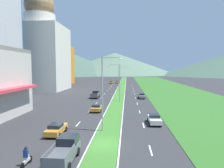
# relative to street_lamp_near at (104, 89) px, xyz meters

# --- Properties ---
(ground_plane) EXTENTS (600.00, 600.00, 0.00)m
(ground_plane) POSITION_rel_street_lamp_near_xyz_m (0.57, -5.00, -5.87)
(ground_plane) COLOR #2D2D30
(grass_median) EXTENTS (3.20, 240.00, 0.06)m
(grass_median) POSITION_rel_street_lamp_near_xyz_m (0.57, 55.00, -5.84)
(grass_median) COLOR #387028
(grass_median) RESTS_ON ground_plane
(grass_verge_right) EXTENTS (24.00, 240.00, 0.06)m
(grass_verge_right) POSITION_rel_street_lamp_near_xyz_m (21.17, 55.00, -5.84)
(grass_verge_right) COLOR #2D6023
(grass_verge_right) RESTS_ON ground_plane
(lane_dash_left_2) EXTENTS (0.16, 2.80, 0.01)m
(lane_dash_left_2) POSITION_rel_street_lamp_near_xyz_m (-4.53, -6.15, -5.87)
(lane_dash_left_2) COLOR silver
(lane_dash_left_2) RESTS_ON ground_plane
(lane_dash_left_3) EXTENTS (0.16, 2.80, 0.01)m
(lane_dash_left_3) POSITION_rel_street_lamp_near_xyz_m (-4.53, 3.28, -5.87)
(lane_dash_left_3) COLOR silver
(lane_dash_left_3) RESTS_ON ground_plane
(lane_dash_left_4) EXTENTS (0.16, 2.80, 0.01)m
(lane_dash_left_4) POSITION_rel_street_lamp_near_xyz_m (-4.53, 12.71, -5.87)
(lane_dash_left_4) COLOR silver
(lane_dash_left_4) RESTS_ON ground_plane
(lane_dash_left_5) EXTENTS (0.16, 2.80, 0.01)m
(lane_dash_left_5) POSITION_rel_street_lamp_near_xyz_m (-4.53, 22.13, -5.87)
(lane_dash_left_5) COLOR silver
(lane_dash_left_5) RESTS_ON ground_plane
(lane_dash_left_6) EXTENTS (0.16, 2.80, 0.01)m
(lane_dash_left_6) POSITION_rel_street_lamp_near_xyz_m (-4.53, 31.56, -5.87)
(lane_dash_left_6) COLOR silver
(lane_dash_left_6) RESTS_ON ground_plane
(lane_dash_left_7) EXTENTS (0.16, 2.80, 0.01)m
(lane_dash_left_7) POSITION_rel_street_lamp_near_xyz_m (-4.53, 40.99, -5.87)
(lane_dash_left_7) COLOR silver
(lane_dash_left_7) RESTS_ON ground_plane
(lane_dash_left_8) EXTENTS (0.16, 2.80, 0.01)m
(lane_dash_left_8) POSITION_rel_street_lamp_near_xyz_m (-4.53, 50.42, -5.87)
(lane_dash_left_8) COLOR silver
(lane_dash_left_8) RESTS_ON ground_plane
(lane_dash_left_9) EXTENTS (0.16, 2.80, 0.01)m
(lane_dash_left_9) POSITION_rel_street_lamp_near_xyz_m (-4.53, 59.84, -5.87)
(lane_dash_left_9) COLOR silver
(lane_dash_left_9) RESTS_ON ground_plane
(lane_dash_left_10) EXTENTS (0.16, 2.80, 0.01)m
(lane_dash_left_10) POSITION_rel_street_lamp_near_xyz_m (-4.53, 69.27, -5.87)
(lane_dash_left_10) COLOR silver
(lane_dash_left_10) RESTS_ON ground_plane
(lane_dash_left_11) EXTENTS (0.16, 2.80, 0.01)m
(lane_dash_left_11) POSITION_rel_street_lamp_near_xyz_m (-4.53, 78.70, -5.87)
(lane_dash_left_11) COLOR silver
(lane_dash_left_11) RESTS_ON ground_plane
(lane_dash_right_2) EXTENTS (0.16, 2.80, 0.01)m
(lane_dash_right_2) POSITION_rel_street_lamp_near_xyz_m (5.67, -6.15, -5.87)
(lane_dash_right_2) COLOR silver
(lane_dash_right_2) RESTS_ON ground_plane
(lane_dash_right_3) EXTENTS (0.16, 2.80, 0.01)m
(lane_dash_right_3) POSITION_rel_street_lamp_near_xyz_m (5.67, 3.28, -5.87)
(lane_dash_right_3) COLOR silver
(lane_dash_right_3) RESTS_ON ground_plane
(lane_dash_right_4) EXTENTS (0.16, 2.80, 0.01)m
(lane_dash_right_4) POSITION_rel_street_lamp_near_xyz_m (5.67, 12.71, -5.87)
(lane_dash_right_4) COLOR silver
(lane_dash_right_4) RESTS_ON ground_plane
(lane_dash_right_5) EXTENTS (0.16, 2.80, 0.01)m
(lane_dash_right_5) POSITION_rel_street_lamp_near_xyz_m (5.67, 22.13, -5.87)
(lane_dash_right_5) COLOR silver
(lane_dash_right_5) RESTS_ON ground_plane
(lane_dash_right_6) EXTENTS (0.16, 2.80, 0.01)m
(lane_dash_right_6) POSITION_rel_street_lamp_near_xyz_m (5.67, 31.56, -5.87)
(lane_dash_right_6) COLOR silver
(lane_dash_right_6) RESTS_ON ground_plane
(lane_dash_right_7) EXTENTS (0.16, 2.80, 0.01)m
(lane_dash_right_7) POSITION_rel_street_lamp_near_xyz_m (5.67, 40.99, -5.87)
(lane_dash_right_7) COLOR silver
(lane_dash_right_7) RESTS_ON ground_plane
(lane_dash_right_8) EXTENTS (0.16, 2.80, 0.01)m
(lane_dash_right_8) POSITION_rel_street_lamp_near_xyz_m (5.67, 50.42, -5.87)
(lane_dash_right_8) COLOR silver
(lane_dash_right_8) RESTS_ON ground_plane
(lane_dash_right_9) EXTENTS (0.16, 2.80, 0.01)m
(lane_dash_right_9) POSITION_rel_street_lamp_near_xyz_m (5.67, 59.84, -5.87)
(lane_dash_right_9) COLOR silver
(lane_dash_right_9) RESTS_ON ground_plane
(lane_dash_right_10) EXTENTS (0.16, 2.80, 0.01)m
(lane_dash_right_10) POSITION_rel_street_lamp_near_xyz_m (5.67, 69.27, -5.87)
(lane_dash_right_10) COLOR silver
(lane_dash_right_10) RESTS_ON ground_plane
(lane_dash_right_11) EXTENTS (0.16, 2.80, 0.01)m
(lane_dash_right_11) POSITION_rel_street_lamp_near_xyz_m (5.67, 78.70, -5.87)
(lane_dash_right_11) COLOR silver
(lane_dash_right_11) RESTS_ON ground_plane
(edge_line_median_left) EXTENTS (0.16, 240.00, 0.01)m
(edge_line_median_left) POSITION_rel_street_lamp_near_xyz_m (-1.18, 55.00, -5.87)
(edge_line_median_left) COLOR silver
(edge_line_median_left) RESTS_ON ground_plane
(edge_line_median_right) EXTENTS (0.16, 240.00, 0.01)m
(edge_line_median_right) POSITION_rel_street_lamp_near_xyz_m (2.32, 55.00, -5.87)
(edge_line_median_right) COLOR silver
(edge_line_median_right) RESTS_ON ground_plane
(domed_building) EXTENTS (19.19, 19.19, 39.26)m
(domed_building) POSITION_rel_street_lamp_near_xyz_m (-31.65, 51.79, 10.45)
(domed_building) COLOR beige
(domed_building) RESTS_ON ground_plane
(midrise_colored) EXTENTS (14.82, 14.82, 21.09)m
(midrise_colored) POSITION_rel_street_lamp_near_xyz_m (-36.08, 84.47, 4.67)
(midrise_colored) COLOR orange
(midrise_colored) RESTS_ON ground_plane
(hill_far_left) EXTENTS (201.19, 201.19, 40.10)m
(hill_far_left) POSITION_rel_street_lamp_near_xyz_m (-100.88, 254.53, 14.18)
(hill_far_left) COLOR #3D5647
(hill_far_left) RESTS_ON ground_plane
(hill_far_center) EXTENTS (182.06, 182.06, 32.20)m
(hill_far_center) POSITION_rel_street_lamp_near_xyz_m (-16.03, 274.15, 10.22)
(hill_far_center) COLOR #516B56
(hill_far_center) RESTS_ON ground_plane
(street_lamp_near) EXTENTS (2.84, 0.45, 10.34)m
(street_lamp_near) POSITION_rel_street_lamp_near_xyz_m (0.00, 0.00, 0.00)
(street_lamp_near) COLOR #99999E
(street_lamp_near) RESTS_ON ground_plane
(street_lamp_mid) EXTENTS (3.36, 0.53, 9.86)m
(street_lamp_mid) POSITION_rel_street_lamp_near_xyz_m (0.87, 25.02, -0.19)
(street_lamp_mid) COLOR #99999E
(street_lamp_mid) RESTS_ON ground_plane
(street_lamp_far) EXTENTS (3.44, 0.41, 9.55)m
(street_lamp_far) POSITION_rel_street_lamp_near_xyz_m (0.26, 49.96, -0.34)
(street_lamp_far) COLOR #99999E
(street_lamp_far) RESTS_ON ground_plane
(car_0) EXTENTS (1.89, 4.77, 1.46)m
(car_0) POSITION_rel_street_lamp_near_xyz_m (-2.60, 90.42, -5.13)
(car_0) COLOR yellow
(car_0) RESTS_ON ground_plane
(car_1) EXTENTS (1.88, 4.77, 1.49)m
(car_1) POSITION_rel_street_lamp_near_xyz_m (7.41, 31.39, -5.12)
(car_1) COLOR slate
(car_1) RESTS_ON ground_plane
(car_2) EXTENTS (1.92, 4.42, 1.45)m
(car_2) POSITION_rel_street_lamp_near_xyz_m (-6.19, -1.84, -5.13)
(car_2) COLOR #C6842D
(car_2) RESTS_ON ground_plane
(car_3) EXTENTS (1.93, 4.25, 1.50)m
(car_3) POSITION_rel_street_lamp_near_xyz_m (7.47, 4.28, -5.11)
(car_3) COLOR silver
(car_3) RESTS_ON ground_plane
(car_5) EXTENTS (1.99, 4.76, 1.49)m
(car_5) POSITION_rel_street_lamp_near_xyz_m (-6.14, 87.44, -5.11)
(car_5) COLOR yellow
(car_5) RESTS_ON ground_plane
(car_6) EXTENTS (2.00, 4.26, 1.42)m
(car_6) POSITION_rel_street_lamp_near_xyz_m (-3.04, 12.67, -5.14)
(car_6) COLOR #C6842D
(car_6) RESTS_ON ground_plane
(pickup_truck_0) EXTENTS (2.18, 5.40, 2.00)m
(pickup_truck_0) POSITION_rel_street_lamp_near_xyz_m (-2.74, -9.22, -4.89)
(pickup_truck_0) COLOR #515459
(pickup_truck_0) RESTS_ON ground_plane
(pickup_truck_1) EXTENTS (2.18, 5.40, 2.00)m
(pickup_truck_1) POSITION_rel_street_lamp_near_xyz_m (-6.25, 31.38, -4.89)
(pickup_truck_1) COLOR #515459
(pickup_truck_1) RESTS_ON ground_plane
(motorcycle_rider) EXTENTS (0.36, 2.00, 1.80)m
(motorcycle_rider) POSITION_rel_street_lamp_near_xyz_m (-5.82, -10.48, -5.13)
(motorcycle_rider) COLOR black
(motorcycle_rider) RESTS_ON ground_plane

